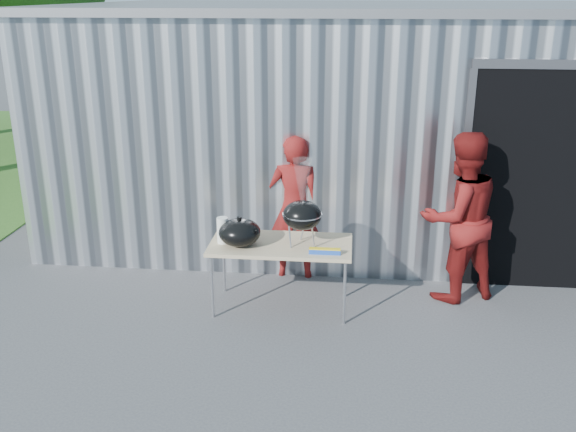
# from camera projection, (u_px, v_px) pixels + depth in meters

# --- Properties ---
(ground) EXTENTS (80.00, 80.00, 0.00)m
(ground) POSITION_uv_depth(u_px,v_px,m) (262.00, 347.00, 6.23)
(ground) COLOR #424245
(building) EXTENTS (8.20, 6.20, 3.10)m
(building) POSITION_uv_depth(u_px,v_px,m) (361.00, 109.00, 9.94)
(building) COLOR silver
(building) RESTS_ON ground
(folding_table) EXTENTS (1.50, 0.75, 0.75)m
(folding_table) POSITION_uv_depth(u_px,v_px,m) (281.00, 247.00, 6.80)
(folding_table) COLOR tan
(folding_table) RESTS_ON ground
(kettle_grill) EXTENTS (0.41, 0.41, 0.93)m
(kettle_grill) POSITION_uv_depth(u_px,v_px,m) (302.00, 207.00, 6.60)
(kettle_grill) COLOR black
(kettle_grill) RESTS_ON folding_table
(grill_lid) EXTENTS (0.44, 0.44, 0.32)m
(grill_lid) POSITION_uv_depth(u_px,v_px,m) (240.00, 232.00, 6.69)
(grill_lid) COLOR black
(grill_lid) RESTS_ON folding_table
(paper_towels) EXTENTS (0.12, 0.12, 0.28)m
(paper_towels) POSITION_uv_depth(u_px,v_px,m) (223.00, 230.00, 6.75)
(paper_towels) COLOR white
(paper_towels) RESTS_ON folding_table
(white_tub) EXTENTS (0.20, 0.15, 0.10)m
(white_tub) POSITION_uv_depth(u_px,v_px,m) (233.00, 231.00, 7.00)
(white_tub) COLOR white
(white_tub) RESTS_ON folding_table
(foil_box) EXTENTS (0.32, 0.05, 0.06)m
(foil_box) POSITION_uv_depth(u_px,v_px,m) (325.00, 251.00, 6.50)
(foil_box) COLOR blue
(foil_box) RESTS_ON folding_table
(person_cook) EXTENTS (0.63, 0.42, 1.73)m
(person_cook) POSITION_uv_depth(u_px,v_px,m) (294.00, 207.00, 7.55)
(person_cook) COLOR maroon
(person_cook) RESTS_ON ground
(person_bystander) EXTENTS (1.13, 1.03, 1.89)m
(person_bystander) POSITION_uv_depth(u_px,v_px,m) (459.00, 217.00, 6.97)
(person_bystander) COLOR maroon
(person_bystander) RESTS_ON ground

